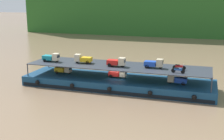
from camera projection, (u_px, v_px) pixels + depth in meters
The scene contains 12 objects.
ground_plane at pixel (117, 87), 46.80m from camera, with size 400.00×400.00×0.00m, color #7F664C.
cargo_barge at pixel (117, 83), 46.60m from camera, with size 29.43×8.02×1.50m.
cargo_rack at pixel (117, 66), 45.99m from camera, with size 27.83×6.69×2.00m.
mini_truck_lower_stern at pixel (64, 69), 49.11m from camera, with size 2.80×1.30×1.38m.
mini_truck_lower_aft at pixel (118, 73), 46.43m from camera, with size 2.76×1.24×1.38m.
mini_truck_lower_mid at pixel (177, 79), 43.11m from camera, with size 2.76×1.24×1.38m.
mini_truck_upper_stern at pixel (51, 57), 48.53m from camera, with size 2.77×1.25×1.38m.
mini_truck_upper_mid at pixel (83, 59), 47.40m from camera, with size 2.78×1.27×1.38m.
mini_truck_upper_fore at pixel (117, 62), 45.08m from camera, with size 2.75×1.21×1.38m.
mini_truck_upper_bow at pixel (154, 63), 44.14m from camera, with size 2.75×1.22×1.38m.
motorcycle_upper_port at pixel (178, 70), 41.24m from camera, with size 1.90×0.55×0.87m.
motorcycle_upper_centre at pixel (179, 67), 43.11m from camera, with size 1.90×0.55×0.87m.
Camera 1 is at (12.94, -42.94, 13.66)m, focal length 48.10 mm.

